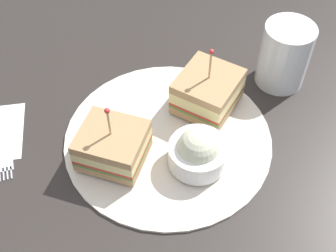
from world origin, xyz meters
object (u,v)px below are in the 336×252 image
at_px(plate, 168,137).
at_px(fork, 4,152).
at_px(sandwich_half_back, 208,91).
at_px(coleslaw_bowl, 198,151).
at_px(sandwich_half_front, 113,146).
at_px(drink_glass, 284,59).

height_order(plate, fork, plate).
distance_m(sandwich_half_back, coleslaw_bowl, 0.10).
xyz_separation_m(sandwich_half_front, fork, (-0.15, 0.04, -0.03)).
distance_m(plate, fork, 0.23).
height_order(coleslaw_bowl, drink_glass, drink_glass).
xyz_separation_m(coleslaw_bowl, fork, (-0.26, 0.06, -0.03)).
xyz_separation_m(plate, sandwich_half_back, (0.07, 0.05, 0.03)).
distance_m(sandwich_half_back, drink_glass, 0.13).
bearing_deg(sandwich_half_back, coleslaw_bowl, -109.58).
height_order(sandwich_half_front, fork, sandwich_half_front).
relative_size(plate, drink_glass, 2.88).
bearing_deg(sandwich_half_back, plate, -143.46).
xyz_separation_m(sandwich_half_back, fork, (-0.29, -0.03, -0.03)).
bearing_deg(plate, coleslaw_bowl, -58.29).
relative_size(sandwich_half_front, fork, 0.89).
bearing_deg(plate, sandwich_half_front, -162.61).
bearing_deg(sandwich_half_back, fork, -173.18).
distance_m(plate, drink_glass, 0.21).
height_order(sandwich_half_front, sandwich_half_back, sandwich_half_back).
bearing_deg(coleslaw_bowl, drink_glass, 40.72).
height_order(plate, drink_glass, drink_glass).
height_order(sandwich_half_back, fork, sandwich_half_back).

